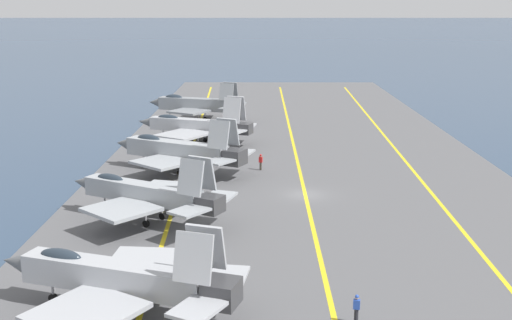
{
  "coord_description": "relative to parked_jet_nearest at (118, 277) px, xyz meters",
  "views": [
    {
      "loc": [
        -59.34,
        4.3,
        18.1
      ],
      "look_at": [
        3.77,
        4.77,
        2.9
      ],
      "focal_mm": 45.0,
      "sensor_mm": 36.0,
      "label": 1
    }
  ],
  "objects": [
    {
      "name": "crew_red_vest",
      "position": [
        34.19,
        -8.28,
        -1.34
      ],
      "size": [
        0.35,
        0.43,
        1.8
      ],
      "color": "#383328",
      "rests_on": "carrier_deck"
    },
    {
      "name": "deck_stripe_centerline",
      "position": [
        24.79,
        -12.58,
        -2.33
      ],
      "size": [
        167.81,
        0.36,
        0.01
      ],
      "primitive_type": "cube",
      "color": "yellow",
      "rests_on": "carrier_deck"
    },
    {
      "name": "parked_jet_fourth",
      "position": [
        48.26,
        0.2,
        0.08
      ],
      "size": [
        14.1,
        16.29,
        6.47
      ],
      "color": "#A8AAAF",
      "rests_on": "carrier_deck"
    },
    {
      "name": "crew_blue_vest",
      "position": [
        -1.08,
        -13.75,
        -1.34
      ],
      "size": [
        0.34,
        0.43,
        1.8
      ],
      "color": "#232328",
      "rests_on": "carrier_deck"
    },
    {
      "name": "deck_stripe_foul_line",
      "position": [
        24.79,
        -24.9,
        -2.33
      ],
      "size": [
        167.77,
        4.63,
        0.01
      ],
      "primitive_type": "cube",
      "rotation": [
        0.0,
        0.0,
        -0.03
      ],
      "color": "yellow",
      "rests_on": "carrier_deck"
    },
    {
      "name": "carrier_deck",
      "position": [
        24.79,
        -12.58,
        -2.53
      ],
      "size": [
        186.46,
        44.78,
        0.4
      ],
      "primitive_type": "cube",
      "color": "#565659",
      "rests_on": "ground"
    },
    {
      "name": "parked_jet_second",
      "position": [
        16.59,
        1.23,
        0.18
      ],
      "size": [
        12.18,
        15.1,
        6.13
      ],
      "color": "#9EA3A8",
      "rests_on": "carrier_deck"
    },
    {
      "name": "parked_jet_third",
      "position": [
        33.33,
        0.6,
        0.1
      ],
      "size": [
        12.65,
        16.37,
        6.3
      ],
      "color": "#9EA3A8",
      "rests_on": "carrier_deck"
    },
    {
      "name": "parked_jet_fifth",
      "position": [
        64.66,
        1.79,
        0.41
      ],
      "size": [
        11.99,
        15.82,
        6.31
      ],
      "color": "gray",
      "rests_on": "carrier_deck"
    },
    {
      "name": "parked_jet_nearest",
      "position": [
        0.0,
        0.0,
        0.0
      ],
      "size": [
        12.75,
        15.63,
        5.92
      ],
      "color": "#A8AAAF",
      "rests_on": "carrier_deck"
    },
    {
      "name": "ground_plane",
      "position": [
        24.79,
        -12.58,
        -2.73
      ],
      "size": [
        2000.0,
        2000.0,
        0.0
      ],
      "primitive_type": "plane",
      "color": "#2D425B"
    },
    {
      "name": "deck_stripe_edge_line",
      "position": [
        24.79,
        -0.27,
        -2.33
      ],
      "size": [
        167.71,
        6.6,
        0.01
      ],
      "primitive_type": "cube",
      "rotation": [
        0.0,
        0.0,
        0.04
      ],
      "color": "yellow",
      "rests_on": "carrier_deck"
    }
  ]
}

